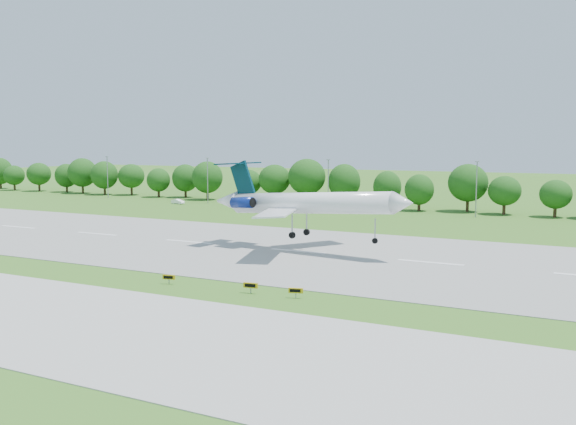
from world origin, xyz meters
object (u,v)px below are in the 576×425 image
object	(u,v)px
service_vehicle_a	(178,201)
taxi_sign_left	(169,277)
service_vehicle_b	(231,202)
airliner	(300,202)

from	to	relation	value
service_vehicle_a	taxi_sign_left	bearing A→B (deg)	-135.39
taxi_sign_left	service_vehicle_b	bearing A→B (deg)	104.45
airliner	service_vehicle_b	bearing A→B (deg)	137.18
service_vehicle_b	airliner	bearing A→B (deg)	-159.30
airliner	taxi_sign_left	distance (m)	27.90
airliner	service_vehicle_a	size ratio (longest dim) A/B	8.92
taxi_sign_left	airliner	bearing A→B (deg)	68.70
airliner	service_vehicle_a	world-z (taller)	airliner
airliner	service_vehicle_b	xyz separation A→B (m)	(-48.56, 57.93, -6.89)
airliner	service_vehicle_b	distance (m)	75.90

